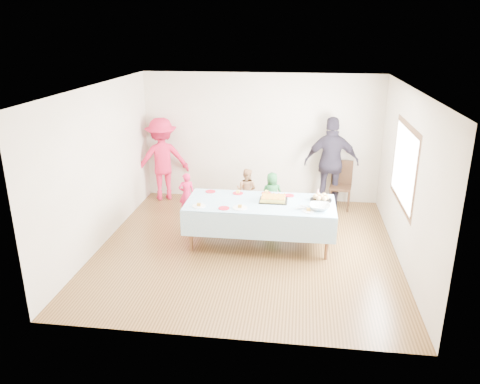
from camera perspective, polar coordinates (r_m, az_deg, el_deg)
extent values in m
plane|color=#452D13|center=(8.07, 0.86, -6.78)|extent=(5.00, 5.00, 0.00)
cube|color=#BCAF9A|center=(9.98, 2.59, 6.60)|extent=(5.00, 0.04, 2.70)
cube|color=#BCAF9A|center=(5.26, -2.25, -5.55)|extent=(5.00, 0.04, 2.70)
cube|color=#BCAF9A|center=(8.23, -16.67, 2.99)|extent=(0.04, 5.00, 2.70)
cube|color=#BCAF9A|center=(7.71, 19.71, 1.56)|extent=(0.04, 5.00, 2.70)
cube|color=white|center=(7.29, 0.97, 12.61)|extent=(5.00, 5.00, 0.04)
cube|color=#472B16|center=(7.85, 19.34, 3.06)|extent=(0.03, 1.75, 1.35)
cylinder|color=brown|center=(7.84, -6.03, -4.76)|extent=(0.06, 0.06, 0.73)
cylinder|color=brown|center=(7.66, 10.58, -5.61)|extent=(0.06, 0.06, 0.73)
cylinder|color=brown|center=(8.60, -4.75, -2.49)|extent=(0.06, 0.06, 0.73)
cylinder|color=brown|center=(8.43, 10.33, -3.20)|extent=(0.06, 0.06, 0.73)
cube|color=brown|center=(7.91, 2.50, -1.44)|extent=(2.40, 1.00, 0.04)
cube|color=white|center=(7.90, 2.50, -1.27)|extent=(2.50, 1.10, 0.01)
cube|color=black|center=(7.96, 4.08, -1.05)|extent=(0.47, 0.36, 0.01)
cube|color=#F3E15C|center=(7.95, 4.08, -0.80)|extent=(0.40, 0.30, 0.06)
cube|color=#AA7227|center=(7.94, 4.09, -0.57)|extent=(0.40, 0.30, 0.01)
cylinder|color=black|center=(8.08, 9.84, -0.95)|extent=(0.37, 0.37, 0.02)
sphere|color=tan|center=(8.07, 10.55, -0.62)|extent=(0.09, 0.09, 0.09)
sphere|color=tan|center=(8.14, 10.19, -0.40)|extent=(0.09, 0.09, 0.09)
sphere|color=tan|center=(8.14, 9.50, -0.37)|extent=(0.09, 0.09, 0.09)
sphere|color=tan|center=(8.06, 9.17, -0.56)|extent=(0.09, 0.09, 0.09)
sphere|color=tan|center=(7.98, 9.53, -0.78)|extent=(0.09, 0.09, 0.09)
sphere|color=tan|center=(7.99, 10.23, -0.81)|extent=(0.09, 0.09, 0.09)
sphere|color=tan|center=(8.06, 9.86, -0.59)|extent=(0.09, 0.09, 0.09)
imported|color=silver|center=(7.67, 9.69, -1.81)|extent=(0.34, 0.34, 0.08)
cone|color=white|center=(8.26, 9.48, 0.00)|extent=(0.09, 0.09, 0.15)
cylinder|color=red|center=(8.40, -3.62, 0.06)|extent=(0.18, 0.18, 0.01)
cylinder|color=red|center=(8.29, -0.26, -0.15)|extent=(0.19, 0.19, 0.01)
cylinder|color=red|center=(8.30, 3.25, -0.17)|extent=(0.18, 0.18, 0.01)
cylinder|color=red|center=(8.23, 6.03, -0.42)|extent=(0.17, 0.17, 0.01)
cylinder|color=red|center=(7.62, -1.98, -1.98)|extent=(0.18, 0.18, 0.01)
cylinder|color=white|center=(7.73, -5.03, -1.72)|extent=(0.22, 0.22, 0.01)
cylinder|color=white|center=(7.63, -0.01, -1.94)|extent=(0.24, 0.24, 0.01)
cylinder|color=white|center=(7.58, 8.33, -2.31)|extent=(0.19, 0.19, 0.01)
cylinder|color=black|center=(9.75, 10.89, -1.00)|extent=(0.04, 0.04, 0.44)
cylinder|color=black|center=(9.73, 13.03, -1.20)|extent=(0.04, 0.04, 0.44)
cylinder|color=black|center=(10.09, 11.10, -0.29)|extent=(0.04, 0.04, 0.44)
cylinder|color=black|center=(10.07, 13.17, -0.49)|extent=(0.04, 0.04, 0.44)
cube|color=black|center=(9.83, 12.14, 0.57)|extent=(0.49, 0.49, 0.05)
cube|color=black|center=(9.93, 12.35, 2.42)|extent=(0.43, 0.10, 0.51)
imported|color=#D61A4E|center=(9.33, -6.51, -0.26)|extent=(0.37, 0.30, 0.87)
imported|color=#236B34|center=(9.31, 3.91, -0.24)|extent=(0.49, 0.38, 0.87)
imported|color=tan|center=(9.48, 0.80, 0.26)|extent=(0.50, 0.43, 0.90)
imported|color=#B81738|center=(10.20, -9.47, 3.97)|extent=(1.32, 1.06, 1.78)
imported|color=#292431|center=(9.77, 11.08, 3.53)|extent=(1.12, 0.50, 1.89)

